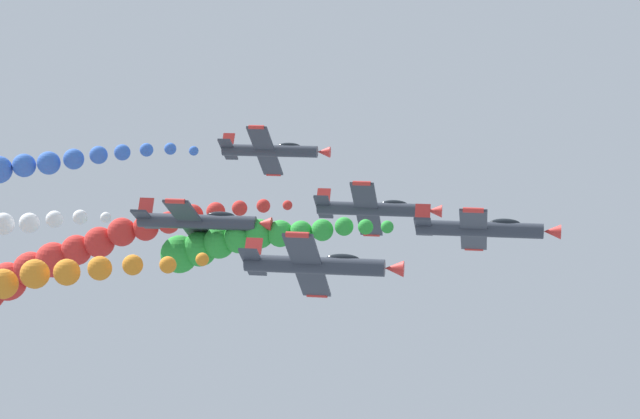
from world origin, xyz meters
TOP-DOWN VIEW (x-y plane):
  - airplane_lead at (3.82, 12.36)m, footprint 8.52×10.35m
  - smoke_trail_lead at (3.09, -6.21)m, footprint 3.20×17.94m
  - airplane_left_inner at (-5.87, 3.52)m, footprint 7.77×10.35m
  - smoke_trail_left_inner at (-4.70, -23.68)m, footprint 4.45×28.57m
  - airplane_right_inner at (14.35, 2.14)m, footprint 7.72×10.35m
  - airplane_left_outer at (3.84, -8.52)m, footprint 8.38×10.35m
  - airplane_right_outer at (-17.37, -7.40)m, footprint 7.92×10.35m
  - smoke_trail_right_outer at (-15.40, -28.50)m, footprint 4.81×20.07m

SIDE VIEW (x-z plane):
  - smoke_trail_left_inner at x=-4.70m, z-range 84.78..95.06m
  - smoke_trail_lead at x=3.09m, z-range 91.52..96.45m
  - airplane_left_inner at x=-5.87m, z-range 92.09..98.24m
  - airplane_right_inner at x=14.35m, z-range 92.25..98.46m
  - airplane_left_outer at x=3.84m, z-range 93.07..98.31m
  - airplane_lead at x=3.82m, z-range 93.34..98.33m
  - smoke_trail_right_outer at x=-15.40m, z-range 94.88..98.72m
  - airplane_right_outer at x=-17.37m, z-range 95.18..101.12m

